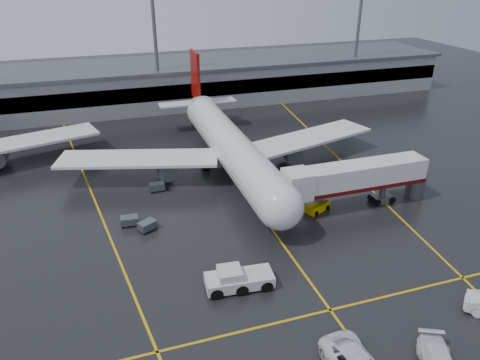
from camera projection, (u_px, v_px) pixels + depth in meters
name	position (u px, v px, depth m)	size (l,w,h in m)	color
ground	(250.00, 199.00, 59.05)	(220.00, 220.00, 0.00)	black
apron_line_centre	(250.00, 199.00, 59.04)	(0.25, 90.00, 0.02)	gold
apron_line_stop	(330.00, 310.00, 40.25)	(60.00, 0.25, 0.02)	gold
apron_line_left	(89.00, 187.00, 62.01)	(0.25, 70.00, 0.02)	gold
apron_line_right	(334.00, 154.00, 72.60)	(0.25, 70.00, 0.02)	gold
terminal	(178.00, 82.00, 98.08)	(122.00, 19.00, 8.60)	gray
light_mast_mid	(155.00, 39.00, 87.16)	(3.00, 1.20, 25.45)	#595B60
light_mast_right	(358.00, 29.00, 99.70)	(3.00, 1.20, 25.45)	#595B60
main_airliner	(228.00, 143.00, 65.48)	(48.80, 45.60, 14.10)	silver
jet_bridge	(357.00, 179.00, 55.50)	(19.90, 3.40, 6.05)	silver
pushback_tractor	(237.00, 280.00, 42.67)	(6.66, 3.29, 2.31)	silver
belt_loader	(318.00, 207.00, 56.10)	(3.64, 2.65, 2.12)	#E9BD00
baggage_cart_a	(147.00, 225.00, 51.97)	(2.38, 2.11, 1.12)	#595B60
baggage_cart_b	(129.00, 220.00, 52.94)	(2.08, 1.43, 1.12)	#595B60
baggage_cart_c	(157.00, 187.00, 60.89)	(2.03, 1.34, 1.12)	#595B60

